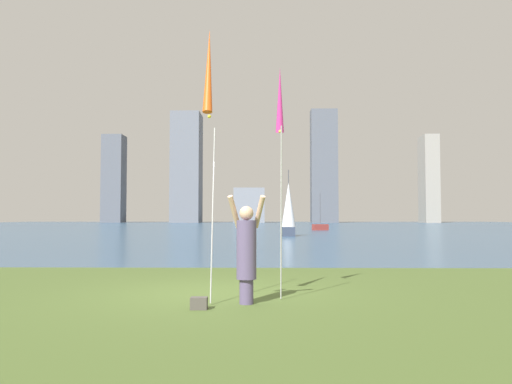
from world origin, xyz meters
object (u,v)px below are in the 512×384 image
sailboat_0 (320,227)px  person (246,250)px  bag (199,303)px  sailboat_1 (289,212)px  kite_flag_left (209,77)px  kite_flag_right (280,106)px

sailboat_0 → person: bearing=-98.0°
bag → sailboat_1: bearing=84.4°
bag → sailboat_0: size_ratio=0.07×
kite_flag_left → sailboat_1: sailboat_1 is taller
person → sailboat_1: sailboat_1 is taller
kite_flag_right → sailboat_1: (1.55, 28.42, -1.77)m
person → sailboat_1: 29.23m
person → sailboat_0: sailboat_0 is taller
sailboat_0 → sailboat_1: (-4.11, -15.56, 1.47)m
bag → sailboat_0: bearing=81.2°
person → bag: size_ratio=6.96×
person → kite_flag_right: (0.61, 0.72, 2.67)m
person → sailboat_0: size_ratio=0.48×
person → kite_flag_left: 2.99m
kite_flag_left → bag: kite_flag_left is taller
kite_flag_right → sailboat_1: bearing=86.9°
person → kite_flag_right: 2.83m
kite_flag_left → kite_flag_right: bearing=45.9°
kite_flag_right → sailboat_1: 28.51m
kite_flag_right → bag: (-1.36, -1.24, -3.49)m
sailboat_1 → kite_flag_right: bearing=-93.1°
person → sailboat_0: (6.26, 44.69, -0.57)m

